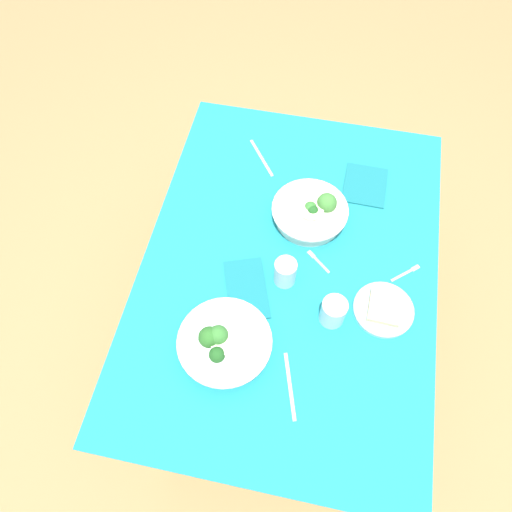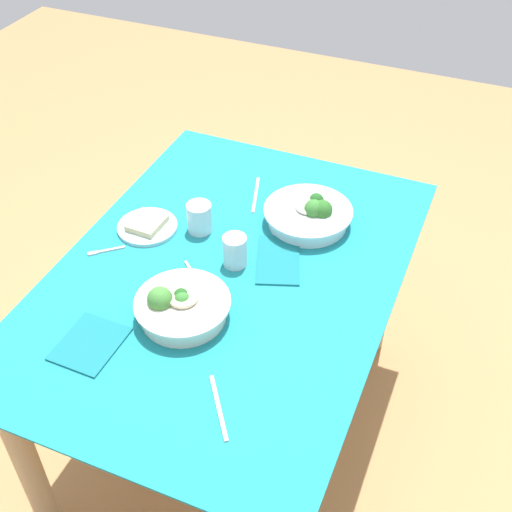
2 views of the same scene
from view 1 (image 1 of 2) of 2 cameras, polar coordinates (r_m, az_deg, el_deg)
ground_plane at (r=2.25m, az=2.75°, el=-10.04°), size 6.00×6.00×0.00m
dining_table at (r=1.69m, az=3.60°, el=-2.99°), size 1.32×0.94×0.72m
broccoli_bowl_far at (r=1.66m, az=6.33°, el=5.00°), size 0.25×0.25×0.10m
broccoli_bowl_near at (r=1.45m, az=-3.76°, el=-9.98°), size 0.27×0.27×0.10m
bread_side_plate at (r=1.56m, az=14.47°, el=-5.90°), size 0.18×0.18×0.03m
water_glass_center at (r=1.52m, az=3.38°, el=-1.87°), size 0.07×0.07×0.10m
water_glass_side at (r=1.48m, az=8.87°, el=-6.32°), size 0.08×0.08×0.09m
fork_by_far_bowl at (r=1.60m, az=7.08°, el=-0.55°), size 0.07×0.08×0.00m
fork_by_near_bowl at (r=1.64m, az=16.91°, el=-1.86°), size 0.08×0.09×0.00m
table_knife_left at (r=1.84m, az=0.64°, el=11.21°), size 0.16×0.12×0.00m
table_knife_right at (r=1.44m, az=3.92°, el=-14.68°), size 0.19×0.07×0.00m
napkin_folded_upper at (r=1.80m, az=12.42°, el=7.96°), size 0.18×0.15×0.01m
napkin_folded_lower at (r=1.54m, az=-1.10°, el=-3.84°), size 0.24×0.19×0.01m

